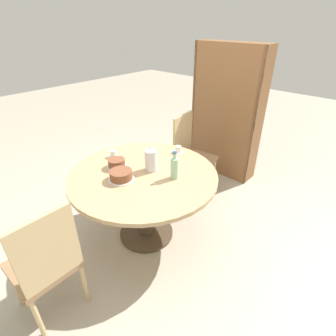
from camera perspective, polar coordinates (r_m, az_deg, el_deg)
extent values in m
plane|color=#B2A893|center=(2.82, -4.68, -13.99)|extent=(14.00, 14.00, 0.00)
cylinder|color=#473828|center=(2.81, -4.70, -13.77)|extent=(0.54, 0.54, 0.03)
cylinder|color=#473828|center=(2.58, -5.01, -8.19)|extent=(0.14, 0.14, 0.67)
cylinder|color=tan|center=(2.38, -5.38, -1.54)|extent=(1.34, 1.34, 0.04)
cylinder|color=tan|center=(3.16, 7.11, -3.92)|extent=(0.03, 0.03, 0.41)
cylinder|color=tan|center=(3.44, 9.93, -1.12)|extent=(0.03, 0.03, 0.41)
cylinder|color=tan|center=(3.31, 1.61, -1.99)|extent=(0.03, 0.03, 0.41)
cylinder|color=tan|center=(3.58, 4.75, 0.54)|extent=(0.03, 0.03, 0.41)
cube|color=#93704C|center=(3.25, 6.06, 1.83)|extent=(0.47, 0.47, 0.04)
cube|color=tan|center=(3.22, 3.24, 7.19)|extent=(0.08, 0.40, 0.52)
cylinder|color=tan|center=(2.49, -22.41, -17.66)|extent=(0.03, 0.03, 0.41)
cylinder|color=tan|center=(2.44, -30.25, -21.43)|extent=(0.03, 0.03, 0.41)
cylinder|color=tan|center=(2.26, -17.71, -22.74)|extent=(0.03, 0.03, 0.41)
cylinder|color=tan|center=(2.20, -26.46, -27.26)|extent=(0.03, 0.03, 0.41)
cube|color=#93704C|center=(2.17, -25.53, -18.43)|extent=(0.42, 0.42, 0.04)
cube|color=tan|center=(1.84, -24.74, -16.04)|extent=(0.03, 0.40, 0.52)
cube|color=brown|center=(3.45, 19.03, 9.74)|extent=(0.04, 0.28, 1.71)
cube|color=brown|center=(3.86, 6.77, 13.22)|extent=(0.04, 0.28, 1.71)
cube|color=brown|center=(3.52, 11.48, 11.20)|extent=(0.93, 0.02, 1.71)
cube|color=brown|center=(3.96, 11.27, 0.10)|extent=(0.86, 0.27, 0.04)
cube|color=brown|center=(3.78, 11.88, 5.49)|extent=(0.86, 0.27, 0.04)
cube|color=brown|center=(3.63, 12.59, 11.64)|extent=(0.86, 0.27, 0.04)
cube|color=brown|center=(3.52, 13.39, 18.24)|extent=(0.86, 0.27, 0.04)
cube|color=brown|center=(3.47, 14.25, 24.84)|extent=(0.86, 0.27, 0.04)
cube|color=#28703D|center=(3.78, 14.42, 1.00)|extent=(0.39, 0.21, 0.29)
cube|color=#B72D28|center=(3.97, 8.56, 3.53)|extent=(0.39, 0.21, 0.34)
cube|color=black|center=(3.60, 15.60, 6.59)|extent=(0.33, 0.21, 0.29)
cube|color=black|center=(3.82, 8.70, 9.23)|extent=(0.33, 0.21, 0.35)
cube|color=#28703D|center=(3.45, 16.76, 13.18)|extent=(0.31, 0.21, 0.31)
cube|color=#28703D|center=(3.71, 9.03, 14.89)|extent=(0.31, 0.21, 0.28)
cube|color=teal|center=(3.38, 17.32, 19.84)|extent=(0.37, 0.21, 0.26)
cube|color=black|center=(3.60, 10.09, 22.03)|extent=(0.37, 0.21, 0.36)
cylinder|color=silver|center=(2.37, -3.72, 1.67)|extent=(0.11, 0.11, 0.20)
cone|color=silver|center=(2.32, -3.81, 4.06)|extent=(0.10, 0.10, 0.02)
sphere|color=silver|center=(2.32, -3.82, 4.47)|extent=(0.02, 0.02, 0.02)
cylinder|color=#99C6A3|center=(2.25, 1.40, -0.10)|extent=(0.07, 0.07, 0.19)
cylinder|color=#99C6A3|center=(2.19, 1.44, 2.68)|extent=(0.03, 0.03, 0.05)
cylinder|color=#2D5184|center=(2.18, 1.45, 3.45)|extent=(0.04, 0.04, 0.01)
cylinder|color=white|center=(2.31, -10.10, -2.38)|extent=(0.22, 0.22, 0.01)
cylinder|color=brown|center=(2.28, -10.19, -1.44)|extent=(0.19, 0.19, 0.08)
cylinder|color=white|center=(2.50, -11.05, 0.29)|extent=(0.19, 0.19, 0.01)
cylinder|color=brown|center=(2.48, -11.14, 1.13)|extent=(0.16, 0.16, 0.07)
cylinder|color=white|center=(2.74, 2.24, 3.50)|extent=(0.11, 0.11, 0.01)
cylinder|color=silver|center=(2.72, 2.25, 4.16)|extent=(0.06, 0.06, 0.06)
cylinder|color=white|center=(2.70, -11.78, 2.46)|extent=(0.11, 0.11, 0.01)
cylinder|color=silver|center=(2.68, -11.86, 3.13)|extent=(0.06, 0.06, 0.06)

